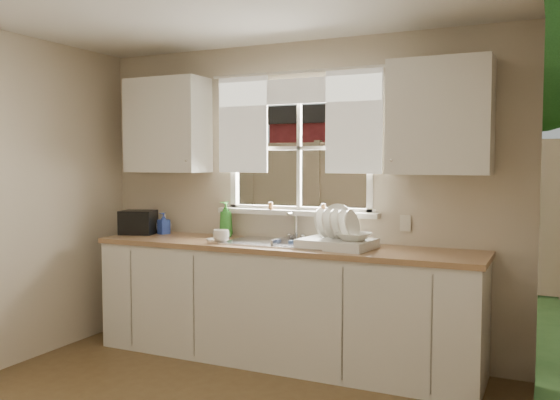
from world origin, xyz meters
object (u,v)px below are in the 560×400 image
at_px(cup, 221,236).
at_px(black_appliance, 138,222).
at_px(soap_bottle_a, 226,219).
at_px(dish_rack, 337,239).

height_order(cup, black_appliance, black_appliance).
relative_size(soap_bottle_a, black_appliance, 1.05).
distance_m(soap_bottle_a, black_appliance, 0.81).
distance_m(dish_rack, black_appliance, 1.86).
bearing_deg(dish_rack, black_appliance, 177.85).
xyz_separation_m(dish_rack, cup, (-0.92, -0.11, -0.02)).
distance_m(dish_rack, soap_bottle_a, 1.10).
height_order(soap_bottle_a, cup, soap_bottle_a).
xyz_separation_m(soap_bottle_a, black_appliance, (-0.79, -0.16, -0.05)).
bearing_deg(black_appliance, soap_bottle_a, -6.34).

